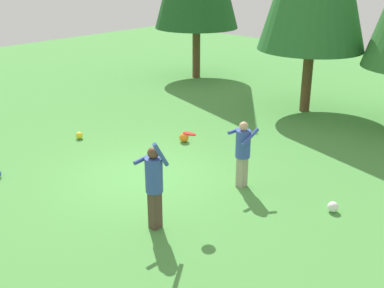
# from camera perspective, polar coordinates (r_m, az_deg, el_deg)

# --- Properties ---
(ground_plane) EXTENTS (40.00, 40.00, 0.00)m
(ground_plane) POSITION_cam_1_polar(r_m,az_deg,el_deg) (11.79, -5.68, -3.86)
(ground_plane) COLOR #4C9342
(person_thrower) EXTENTS (0.48, 0.60, 1.90)m
(person_thrower) POSITION_cam_1_polar(r_m,az_deg,el_deg) (9.17, -4.55, -4.40)
(person_thrower) COLOR #4C382D
(person_thrower) RESTS_ON ground_plane
(person_catcher) EXTENTS (0.53, 0.58, 1.59)m
(person_catcher) POSITION_cam_1_polar(r_m,az_deg,el_deg) (10.93, 6.11, -0.59)
(person_catcher) COLOR gray
(person_catcher) RESTS_ON ground_plane
(frisbee) EXTENTS (0.29, 0.29, 0.09)m
(frisbee) POSITION_cam_1_polar(r_m,az_deg,el_deg) (9.56, -0.32, 1.22)
(frisbee) COLOR red
(ball_yellow) EXTENTS (0.21, 0.21, 0.21)m
(ball_yellow) POSITION_cam_1_polar(r_m,az_deg,el_deg) (14.49, -13.33, 1.01)
(ball_yellow) COLOR yellow
(ball_yellow) RESTS_ON ground_plane
(ball_orange) EXTENTS (0.27, 0.27, 0.27)m
(ball_orange) POSITION_cam_1_polar(r_m,az_deg,el_deg) (13.85, -0.97, 0.78)
(ball_orange) COLOR orange
(ball_orange) RESTS_ON ground_plane
(ball_white) EXTENTS (0.23, 0.23, 0.23)m
(ball_white) POSITION_cam_1_polar(r_m,az_deg,el_deg) (10.55, 16.50, -7.22)
(ball_white) COLOR white
(ball_white) RESTS_ON ground_plane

